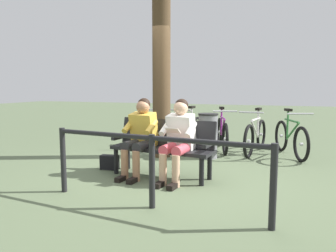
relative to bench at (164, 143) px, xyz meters
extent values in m
plane|color=#566647|center=(-0.28, 0.00, -0.51)|extent=(40.00, 40.00, 0.00)
cube|color=black|center=(0.01, 0.08, -0.08)|extent=(1.64, 0.61, 0.05)
cube|color=black|center=(-0.01, -0.11, 0.15)|extent=(1.61, 0.31, 0.42)
cube|color=black|center=(-0.75, 0.16, 0.05)|extent=(0.10, 0.40, 0.05)
cube|color=black|center=(0.76, 0.00, 0.05)|extent=(0.10, 0.40, 0.05)
cylinder|color=black|center=(-0.69, 0.33, -0.31)|extent=(0.07, 0.07, 0.40)
cylinder|color=black|center=(0.74, 0.17, -0.31)|extent=(0.07, 0.07, 0.40)
cylinder|color=black|center=(-0.73, -0.01, -0.31)|extent=(0.07, 0.07, 0.40)
cylinder|color=black|center=(0.71, -0.17, -0.31)|extent=(0.07, 0.07, 0.40)
cube|color=white|center=(-0.31, 0.10, 0.20)|extent=(0.41, 0.35, 0.55)
sphere|color=#D8A884|center=(-0.31, 0.12, 0.56)|extent=(0.21, 0.21, 0.21)
sphere|color=black|center=(-0.31, 0.09, 0.59)|extent=(0.20, 0.20, 0.20)
cylinder|color=#D84C59|center=(-0.39, 0.30, -0.02)|extent=(0.19, 0.41, 0.15)
cylinder|color=#D8A884|center=(-0.37, 0.50, -0.28)|extent=(0.11, 0.11, 0.45)
cube|color=black|center=(-0.36, 0.60, -0.47)|extent=(0.11, 0.23, 0.07)
cylinder|color=white|center=(-0.50, 0.24, 0.27)|extent=(0.12, 0.31, 0.23)
cylinder|color=#D84C59|center=(-0.19, 0.28, -0.02)|extent=(0.19, 0.41, 0.15)
cylinder|color=#D8A884|center=(-0.17, 0.48, -0.28)|extent=(0.11, 0.11, 0.45)
cube|color=black|center=(-0.16, 0.58, -0.47)|extent=(0.11, 0.23, 0.07)
cylinder|color=white|center=(-0.10, 0.19, 0.27)|extent=(0.12, 0.31, 0.23)
cube|color=silver|center=(-0.28, 0.39, 0.26)|extent=(0.21, 0.14, 0.09)
cube|color=gold|center=(0.32, 0.03, 0.20)|extent=(0.41, 0.35, 0.55)
sphere|color=#A87554|center=(0.32, 0.05, 0.56)|extent=(0.21, 0.21, 0.21)
sphere|color=black|center=(0.32, 0.02, 0.59)|extent=(0.20, 0.20, 0.20)
cylinder|color=#262628|center=(0.24, 0.24, -0.02)|extent=(0.19, 0.41, 0.15)
cylinder|color=#A87554|center=(0.27, 0.43, -0.28)|extent=(0.11, 0.11, 0.45)
cube|color=black|center=(0.28, 0.53, -0.47)|extent=(0.11, 0.23, 0.07)
cylinder|color=gold|center=(0.14, 0.17, 0.27)|extent=(0.12, 0.31, 0.23)
cylinder|color=#262628|center=(0.44, 0.21, -0.02)|extent=(0.19, 0.41, 0.15)
cylinder|color=#A87554|center=(0.47, 0.41, -0.28)|extent=(0.11, 0.11, 0.45)
cube|color=black|center=(0.48, 0.51, -0.47)|extent=(0.11, 0.23, 0.07)
cylinder|color=gold|center=(0.53, 0.12, 0.27)|extent=(0.12, 0.31, 0.23)
cube|color=black|center=(0.98, -0.03, -0.39)|extent=(0.31, 0.17, 0.24)
cylinder|color=#4C3823|center=(0.53, -1.28, 1.38)|extent=(0.35, 0.35, 3.77)
cylinder|color=slate|center=(-0.36, -1.45, -0.09)|extent=(0.37, 0.37, 0.84)
cylinder|color=black|center=(-0.36, -1.45, 0.34)|extent=(0.39, 0.39, 0.03)
torus|color=black|center=(-2.05, -1.69, -0.18)|extent=(0.29, 0.64, 0.66)
cylinder|color=silver|center=(-2.05, -1.69, -0.18)|extent=(0.07, 0.07, 0.06)
torus|color=black|center=(-1.68, -2.64, -0.18)|extent=(0.29, 0.64, 0.66)
cylinder|color=silver|center=(-1.68, -2.64, -0.18)|extent=(0.07, 0.07, 0.06)
cylinder|color=#337238|center=(-1.87, -2.17, 0.20)|extent=(0.26, 0.61, 0.04)
cylinder|color=#337238|center=(-1.89, -2.09, 0.00)|extent=(0.25, 0.57, 0.43)
cylinder|color=#337238|center=(-1.80, -2.34, 0.12)|extent=(0.04, 0.04, 0.55)
cube|color=black|center=(-1.80, -2.34, 0.40)|extent=(0.16, 0.24, 0.05)
cylinder|color=#B2B2B7|center=(-2.01, -1.78, 0.37)|extent=(0.46, 0.20, 0.03)
torus|color=black|center=(-1.11, -1.70, -0.18)|extent=(0.16, 0.66, 0.66)
cylinder|color=silver|center=(-1.11, -1.70, -0.18)|extent=(0.06, 0.07, 0.06)
torus|color=black|center=(-1.27, -2.71, -0.18)|extent=(0.16, 0.66, 0.66)
cylinder|color=silver|center=(-1.27, -2.71, -0.18)|extent=(0.06, 0.07, 0.06)
cylinder|color=silver|center=(-1.19, -2.21, 0.20)|extent=(0.14, 0.63, 0.04)
cylinder|color=silver|center=(-1.18, -2.13, 0.00)|extent=(0.13, 0.60, 0.43)
cylinder|color=silver|center=(-1.22, -2.39, 0.12)|extent=(0.04, 0.04, 0.55)
cube|color=black|center=(-1.22, -2.39, 0.40)|extent=(0.12, 0.23, 0.05)
cylinder|color=#B2B2B7|center=(-1.13, -1.80, 0.37)|extent=(0.48, 0.11, 0.03)
torus|color=black|center=(-0.63, -1.81, -0.18)|extent=(0.25, 0.65, 0.66)
cylinder|color=silver|center=(-0.63, -1.81, -0.18)|extent=(0.07, 0.07, 0.06)
torus|color=black|center=(-0.33, -2.79, -0.18)|extent=(0.25, 0.65, 0.66)
cylinder|color=silver|center=(-0.33, -2.79, -0.18)|extent=(0.07, 0.07, 0.06)
cylinder|color=#8C268C|center=(-0.48, -2.30, 0.20)|extent=(0.23, 0.62, 0.04)
cylinder|color=#8C268C|center=(-0.51, -2.22, 0.00)|extent=(0.22, 0.58, 0.43)
cylinder|color=#8C268C|center=(-0.43, -2.48, 0.12)|extent=(0.04, 0.04, 0.55)
cube|color=black|center=(-0.43, -2.48, 0.40)|extent=(0.15, 0.24, 0.05)
cylinder|color=#B2B2B7|center=(-0.60, -1.91, 0.37)|extent=(0.47, 0.17, 0.03)
torus|color=black|center=(0.35, -1.82, -0.18)|extent=(0.14, 0.66, 0.66)
cylinder|color=silver|center=(0.35, -1.82, -0.18)|extent=(0.06, 0.07, 0.06)
torus|color=black|center=(0.22, -2.84, -0.18)|extent=(0.14, 0.66, 0.66)
cylinder|color=silver|center=(0.22, -2.84, -0.18)|extent=(0.06, 0.07, 0.06)
cylinder|color=silver|center=(0.29, -2.33, 0.20)|extent=(0.12, 0.63, 0.04)
cylinder|color=silver|center=(0.30, -2.25, 0.00)|extent=(0.12, 0.60, 0.43)
cylinder|color=silver|center=(0.27, -2.51, 0.12)|extent=(0.04, 0.04, 0.55)
cube|color=black|center=(0.27, -2.51, 0.40)|extent=(0.12, 0.23, 0.05)
cylinder|color=#B2B2B7|center=(0.34, -1.93, 0.37)|extent=(0.48, 0.09, 0.03)
torus|color=black|center=(0.81, -1.79, -0.18)|extent=(0.26, 0.65, 0.66)
cylinder|color=silver|center=(0.81, -1.79, -0.18)|extent=(0.07, 0.07, 0.06)
torus|color=black|center=(1.12, -2.76, -0.18)|extent=(0.26, 0.65, 0.66)
cylinder|color=silver|center=(1.12, -2.76, -0.18)|extent=(0.07, 0.07, 0.06)
cylinder|color=silver|center=(0.96, -2.28, 0.20)|extent=(0.23, 0.61, 0.04)
cylinder|color=silver|center=(0.94, -2.20, 0.00)|extent=(0.22, 0.58, 0.43)
cylinder|color=silver|center=(1.02, -2.45, 0.12)|extent=(0.04, 0.04, 0.55)
cube|color=black|center=(1.02, -2.45, 0.40)|extent=(0.15, 0.24, 0.05)
cylinder|color=#B2B2B7|center=(0.84, -1.89, 0.37)|extent=(0.47, 0.18, 0.03)
cylinder|color=black|center=(-1.68, 1.46, -0.08)|extent=(0.07, 0.07, 0.85)
cylinder|color=black|center=(-0.36, 1.33, -0.08)|extent=(0.07, 0.07, 0.85)
cylinder|color=black|center=(0.95, 1.20, -0.08)|extent=(0.07, 0.07, 0.85)
cylinder|color=black|center=(-0.36, 1.33, 0.30)|extent=(2.63, 0.32, 0.06)
camera|label=1|loc=(-1.76, 4.64, 0.88)|focal=34.82mm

